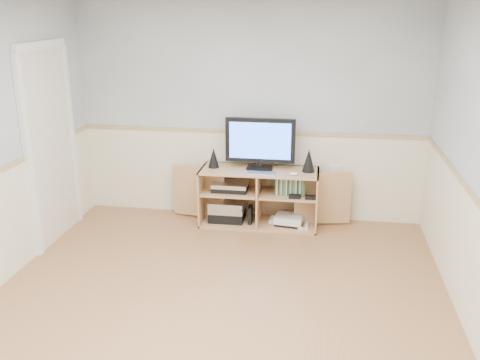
% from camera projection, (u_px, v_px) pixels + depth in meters
% --- Properties ---
extents(room, '(4.04, 4.54, 2.54)m').
position_uv_depth(room, '(206.00, 168.00, 4.13)').
color(room, tan).
rests_on(room, ground).
extents(media_cabinet, '(2.08, 0.50, 0.65)m').
position_uv_depth(media_cabinet, '(260.00, 195.00, 6.16)').
color(media_cabinet, tan).
rests_on(media_cabinet, floor).
extents(monitor, '(0.78, 0.18, 0.58)m').
position_uv_depth(monitor, '(260.00, 142.00, 5.96)').
color(monitor, black).
rests_on(monitor, media_cabinet).
extents(speaker_left, '(0.13, 0.13, 0.23)m').
position_uv_depth(speaker_left, '(214.00, 158.00, 6.07)').
color(speaker_left, black).
rests_on(speaker_left, media_cabinet).
extents(speaker_right, '(0.14, 0.14, 0.26)m').
position_uv_depth(speaker_right, '(309.00, 160.00, 5.91)').
color(speaker_right, black).
rests_on(speaker_right, media_cabinet).
extents(keyboard, '(0.30, 0.14, 0.01)m').
position_uv_depth(keyboard, '(262.00, 173.00, 5.87)').
color(keyboard, silver).
rests_on(keyboard, media_cabinet).
extents(mouse, '(0.10, 0.07, 0.04)m').
position_uv_depth(mouse, '(294.00, 174.00, 5.81)').
color(mouse, white).
rests_on(mouse, media_cabinet).
extents(av_components, '(0.50, 0.30, 0.47)m').
position_uv_depth(av_components, '(229.00, 204.00, 6.19)').
color(av_components, black).
rests_on(av_components, media_cabinet).
extents(game_consoles, '(0.46, 0.30, 0.11)m').
position_uv_depth(game_consoles, '(288.00, 220.00, 6.13)').
color(game_consoles, white).
rests_on(game_consoles, media_cabinet).
extents(game_cases, '(0.33, 0.14, 0.19)m').
position_uv_depth(game_cases, '(290.00, 186.00, 5.99)').
color(game_cases, '#3F8C3F').
rests_on(game_cases, media_cabinet).
extents(wall_outlet, '(0.12, 0.03, 0.12)m').
position_uv_depth(wall_outlet, '(336.00, 171.00, 6.14)').
color(wall_outlet, white).
rests_on(wall_outlet, wall_back).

